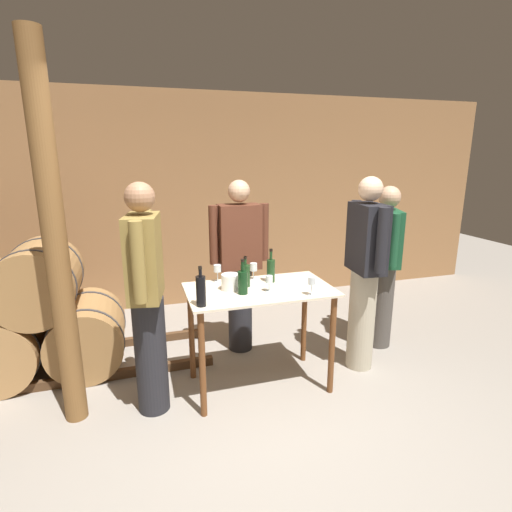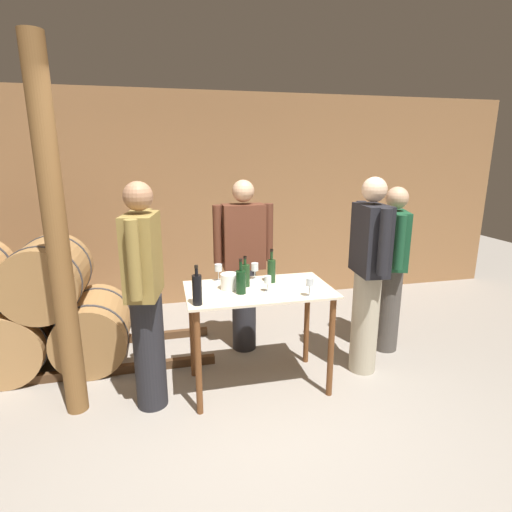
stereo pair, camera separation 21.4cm
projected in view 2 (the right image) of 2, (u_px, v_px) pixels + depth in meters
The scene contains 18 objects.
ground_plane at pixel (269, 445), 2.76m from camera, with size 14.00×14.00×0.00m, color gray.
back_wall at pixel (212, 201), 5.18m from camera, with size 8.40×0.05×2.70m.
barrel_rack at pixel (13, 315), 3.61m from camera, with size 3.57×0.79×1.22m.
tasting_table at pixel (259, 307), 3.30m from camera, with size 1.19×0.68×0.88m.
wooden_post at pixel (57, 242), 2.81m from camera, with size 0.16×0.16×2.70m.
wine_bottle_far_left at pixel (197, 289), 2.88m from camera, with size 0.07×0.07×0.30m.
wine_bottle_left at pixel (241, 281), 3.12m from camera, with size 0.08×0.08×0.28m.
wine_bottle_center at pixel (245, 275), 3.30m from camera, with size 0.08×0.08×0.26m.
wine_bottle_right at pixel (271, 270), 3.40m from camera, with size 0.07×0.07×0.29m.
wine_glass_near_left at pixel (218, 268), 3.43m from camera, with size 0.06×0.06×0.15m.
wine_glass_near_center at pixel (255, 268), 3.48m from camera, with size 0.06×0.06×0.15m.
wine_glass_near_right at pixel (268, 280), 3.16m from camera, with size 0.06×0.06×0.13m.
wine_glass_far_side at pixel (310, 283), 3.05m from camera, with size 0.06×0.06×0.15m.
ice_bucket at pixel (230, 281), 3.23m from camera, with size 0.15×0.15×0.13m.
person_host at pixel (368, 273), 3.49m from camera, with size 0.25×0.59×1.77m.
person_visitor_with_scarf at pixel (145, 294), 2.97m from camera, with size 0.29×0.58×1.77m.
person_visitor_bearded at pixel (391, 267), 3.91m from camera, with size 0.34×0.56×1.65m.
person_visitor_near_door at pixel (244, 263), 3.92m from camera, with size 0.59×0.24×1.71m.
Camera 2 is at (-0.62, -2.26, 1.95)m, focal length 28.00 mm.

